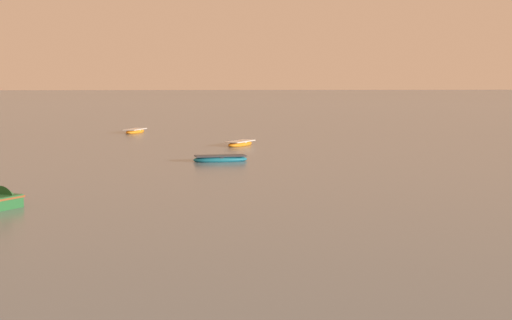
% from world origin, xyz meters
% --- Properties ---
extents(rowboat_moored_0, '(3.00, 3.93, 0.60)m').
position_xyz_m(rowboat_moored_0, '(5.41, 56.38, 0.16)').
color(rowboat_moored_0, orange).
rests_on(rowboat_moored_0, ground).
extents(rowboat_moored_2, '(2.47, 4.15, 0.62)m').
position_xyz_m(rowboat_moored_2, '(-5.13, 73.58, 0.17)').
color(rowboat_moored_2, orange).
rests_on(rowboat_moored_2, ground).
extents(rowboat_moored_4, '(4.03, 1.94, 0.61)m').
position_xyz_m(rowboat_moored_4, '(3.39, 43.14, 0.17)').
color(rowboat_moored_4, '#197084').
rests_on(rowboat_moored_4, ground).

